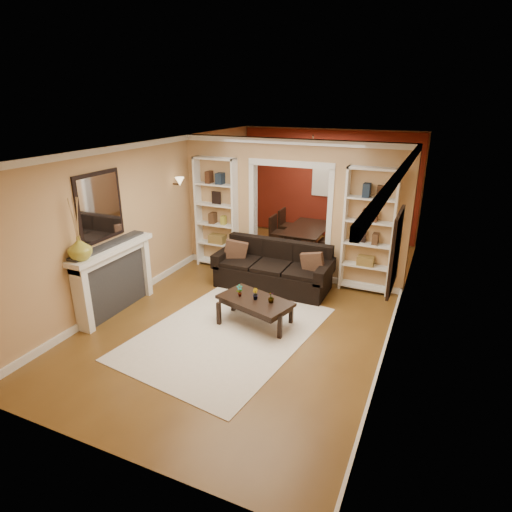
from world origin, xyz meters
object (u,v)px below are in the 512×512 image
at_px(bookshelf_left, 217,214).
at_px(bookshelf_right, 369,232).
at_px(dining_table, 308,239).
at_px(fireplace, 116,280).
at_px(coffee_table, 255,312).
at_px(sofa, 273,266).

height_order(bookshelf_left, bookshelf_right, same).
bearing_deg(dining_table, fireplace, 154.41).
height_order(bookshelf_left, fireplace, bookshelf_left).
distance_m(coffee_table, bookshelf_left, 2.82).
xyz_separation_m(bookshelf_left, dining_table, (1.48, 1.70, -0.87)).
xyz_separation_m(sofa, coffee_table, (0.27, -1.42, -0.21)).
bearing_deg(bookshelf_right, coffee_table, -123.88).
distance_m(coffee_table, bookshelf_right, 2.58).
bearing_deg(bookshelf_right, bookshelf_left, 180.00).
distance_m(coffee_table, dining_table, 3.70).
relative_size(coffee_table, bookshelf_left, 0.50).
bearing_deg(coffee_table, bookshelf_right, 72.79).
bearing_deg(coffee_table, bookshelf_left, 148.01).
bearing_deg(bookshelf_left, dining_table, 48.82).
bearing_deg(dining_table, sofa, -179.79).
height_order(fireplace, dining_table, fireplace).
bearing_deg(fireplace, bookshelf_right, 34.80).
relative_size(sofa, dining_table, 1.37).
relative_size(sofa, coffee_table, 1.89).
relative_size(coffee_table, bookshelf_right, 0.50).
xyz_separation_m(coffee_table, bookshelf_left, (-1.76, 2.00, 0.93)).
relative_size(fireplace, dining_table, 1.07).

